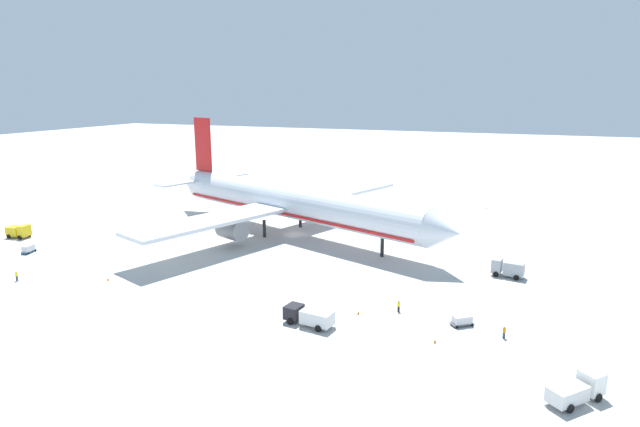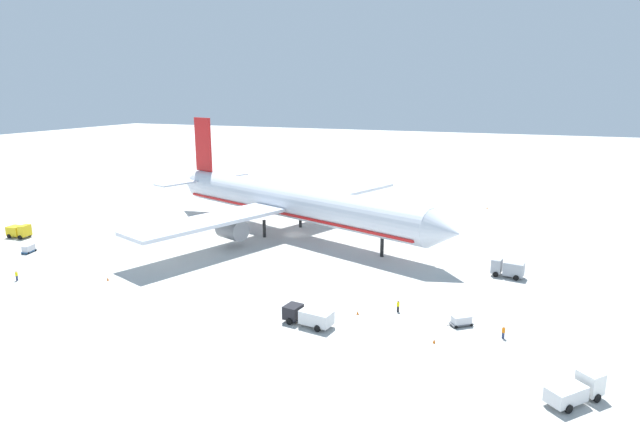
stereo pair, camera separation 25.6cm
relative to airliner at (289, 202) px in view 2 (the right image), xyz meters
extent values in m
plane|color=#B2B2AD|center=(1.22, -0.34, -7.07)|extent=(600.00, 600.00, 0.00)
cylinder|color=silver|center=(1.22, -0.34, 0.20)|extent=(65.00, 29.45, 7.10)
cone|color=silver|center=(35.18, -12.70, 0.20)|extent=(7.72, 8.48, 6.96)
cone|color=silver|center=(-33.40, 12.26, 0.20)|extent=(8.98, 8.77, 6.75)
cube|color=red|center=(-28.18, 10.36, 10.36)|extent=(5.81, 2.52, 13.22)
cube|color=silver|center=(-26.26, 17.10, 1.62)|extent=(8.19, 12.65, 0.36)
cube|color=silver|center=(-31.04, 3.96, 1.62)|extent=(8.19, 12.65, 0.36)
cube|color=silver|center=(4.91, 19.53, -0.86)|extent=(19.67, 33.87, 0.70)
cylinder|color=slate|center=(4.17, 14.57, -2.93)|extent=(6.38, 5.12, 3.44)
cube|color=silver|center=(-8.72, -17.94, -0.86)|extent=(19.67, 33.87, 0.70)
cylinder|color=slate|center=(-6.10, -13.66, -3.28)|extent=(6.73, 5.81, 4.13)
cylinder|color=black|center=(23.12, -8.31, -5.21)|extent=(0.70, 0.70, 3.72)
cylinder|color=black|center=(-0.01, 6.01, -5.21)|extent=(0.70, 0.70, 3.72)
cylinder|color=black|center=(-3.80, -4.42, -5.21)|extent=(0.70, 0.70, 3.72)
cube|color=red|center=(1.22, -0.34, -1.75)|extent=(62.38, 28.20, 0.50)
cube|color=yellow|center=(-50.74, -23.86, -5.45)|extent=(1.59, 2.59, 2.33)
cube|color=yellow|center=(-53.23, -24.07, -5.65)|extent=(3.06, 2.71, 1.94)
cube|color=black|center=(-50.26, -23.82, -4.87)|extent=(0.25, 2.09, 1.03)
cylinder|color=black|center=(-50.98, -22.64, -6.62)|extent=(0.92, 0.37, 0.90)
cylinder|color=black|center=(-50.78, -25.11, -6.62)|extent=(0.92, 0.37, 0.90)
cylinder|color=black|center=(-53.93, -22.88, -6.62)|extent=(0.92, 0.37, 0.90)
cylinder|color=black|center=(-53.72, -25.36, -6.62)|extent=(0.92, 0.37, 0.90)
cube|color=black|center=(19.37, -40.35, -5.72)|extent=(2.37, 2.72, 1.81)
cube|color=silver|center=(23.00, -40.88, -5.72)|extent=(4.52, 3.03, 1.79)
cube|color=black|center=(18.66, -40.24, -5.27)|extent=(0.38, 2.05, 0.79)
cylinder|color=black|center=(19.39, -41.59, -6.62)|extent=(0.93, 0.43, 0.90)
cylinder|color=black|center=(19.75, -39.17, -6.62)|extent=(0.93, 0.43, 0.90)
cylinder|color=black|center=(23.69, -42.22, -6.62)|extent=(0.93, 0.43, 0.90)
cylinder|color=black|center=(24.05, -39.80, -6.62)|extent=(0.93, 0.43, 0.90)
cube|color=#999EA5|center=(43.88, -10.87, -5.43)|extent=(1.85, 2.38, 2.38)
cube|color=#999EA5|center=(46.62, -11.29, -5.51)|extent=(3.48, 2.63, 2.23)
cube|color=black|center=(43.34, -10.79, -4.84)|extent=(0.36, 1.81, 1.05)
cylinder|color=black|center=(43.86, -11.97, -6.62)|extent=(0.94, 0.43, 0.90)
cylinder|color=black|center=(44.19, -9.82, -6.62)|extent=(0.94, 0.43, 0.90)
cylinder|color=black|center=(47.11, -12.47, -6.62)|extent=(0.94, 0.43, 0.90)
cylinder|color=black|center=(47.44, -10.32, -6.62)|extent=(0.94, 0.43, 0.90)
cube|color=white|center=(55.15, -45.60, -5.47)|extent=(2.92, 2.90, 2.30)
cube|color=silver|center=(52.82, -48.21, -5.85)|extent=(4.31, 4.45, 1.55)
cube|color=black|center=(55.61, -45.09, -4.90)|extent=(1.42, 1.28, 1.01)
cylinder|color=black|center=(54.21, -45.02, -6.62)|extent=(0.82, 0.87, 0.90)
cylinder|color=black|center=(55.84, -46.47, -6.62)|extent=(0.82, 0.87, 0.90)
cylinder|color=black|center=(51.44, -48.10, -6.62)|extent=(0.82, 0.87, 0.90)
cylinder|color=black|center=(53.07, -49.56, -6.62)|extent=(0.82, 0.87, 0.90)
cube|color=#595B60|center=(40.85, -33.33, -6.80)|extent=(3.23, 2.93, 0.15)
cylinder|color=#333338|center=(39.43, -34.42, -6.80)|extent=(0.53, 0.43, 0.08)
cube|color=silver|center=(40.85, -33.33, -6.21)|extent=(2.76, 2.53, 1.01)
cylinder|color=black|center=(40.37, -34.58, -6.87)|extent=(0.39, 0.34, 0.40)
cylinder|color=black|center=(39.52, -33.46, -6.87)|extent=(0.39, 0.34, 0.40)
cylinder|color=black|center=(42.18, -33.20, -6.87)|extent=(0.39, 0.34, 0.40)
cylinder|color=black|center=(41.33, -32.08, -6.87)|extent=(0.39, 0.34, 0.40)
cube|color=#26598C|center=(-41.06, -31.15, -6.80)|extent=(1.94, 2.92, 0.15)
cylinder|color=#333338|center=(-41.42, -29.54, -6.80)|extent=(0.21, 0.60, 0.08)
cube|color=silver|center=(-41.06, -31.15, -6.14)|extent=(1.71, 2.47, 1.15)
cylinder|color=black|center=(-41.97, -30.30, -6.87)|extent=(0.20, 0.42, 0.40)
cylinder|color=black|center=(-40.60, -30.00, -6.87)|extent=(0.20, 0.42, 0.40)
cylinder|color=black|center=(-41.53, -32.29, -6.87)|extent=(0.20, 0.42, 0.40)
cylinder|color=black|center=(-40.16, -31.99, -6.87)|extent=(0.20, 0.42, 0.40)
cylinder|color=navy|center=(-29.50, -43.07, -6.66)|extent=(0.37, 0.37, 0.83)
cylinder|color=yellow|center=(-29.50, -43.07, -5.94)|extent=(0.46, 0.46, 0.62)
sphere|color=tan|center=(-29.50, -43.07, -5.51)|extent=(0.22, 0.22, 0.22)
cylinder|color=black|center=(31.93, -32.06, -6.66)|extent=(0.45, 0.45, 0.81)
cylinder|color=yellow|center=(31.93, -32.06, -5.95)|extent=(0.56, 0.56, 0.61)
sphere|color=#8C6647|center=(31.93, -32.06, -5.54)|extent=(0.22, 0.22, 0.22)
cylinder|color=navy|center=(46.26, -35.22, -6.67)|extent=(0.38, 0.38, 0.80)
cylinder|color=orange|center=(46.26, -35.22, -5.97)|extent=(0.48, 0.48, 0.60)
sphere|color=tan|center=(46.26, -35.22, -5.56)|extent=(0.22, 0.22, 0.22)
cone|color=orange|center=(-16.26, 44.45, -6.80)|extent=(0.36, 0.36, 0.55)
cone|color=orange|center=(26.92, -35.13, -6.80)|extent=(0.36, 0.36, 0.55)
cone|color=orange|center=(-15.58, -37.52, -6.80)|extent=(0.36, 0.36, 0.55)
cone|color=orange|center=(38.24, 41.81, -6.80)|extent=(0.36, 0.36, 0.55)
cone|color=orange|center=(38.37, -39.77, -6.80)|extent=(0.36, 0.36, 0.55)
camera|label=1|loc=(47.13, -100.85, 23.65)|focal=29.55mm
camera|label=2|loc=(47.37, -100.76, 23.65)|focal=29.55mm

